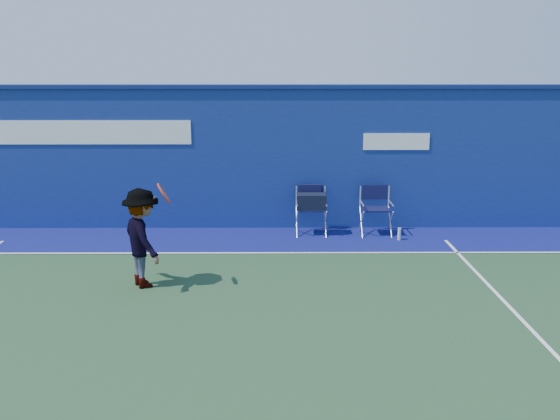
{
  "coord_description": "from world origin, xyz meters",
  "views": [
    {
      "loc": [
        1.06,
        -7.52,
        3.5
      ],
      "look_at": [
        1.12,
        2.6,
        1.0
      ],
      "focal_mm": 38.0,
      "sensor_mm": 36.0,
      "label": 1
    }
  ],
  "objects_px": {
    "water_bottle": "(399,234)",
    "tennis_player": "(142,238)",
    "directors_chair_left": "(311,214)",
    "directors_chair_right": "(376,220)"
  },
  "relations": [
    {
      "from": "directors_chair_left",
      "to": "water_bottle",
      "type": "relative_size",
      "value": 3.95
    },
    {
      "from": "directors_chair_right",
      "to": "tennis_player",
      "type": "bearing_deg",
      "value": -145.1
    },
    {
      "from": "directors_chair_left",
      "to": "tennis_player",
      "type": "distance_m",
      "value": 4.15
    },
    {
      "from": "directors_chair_right",
      "to": "water_bottle",
      "type": "relative_size",
      "value": 3.93
    },
    {
      "from": "directors_chair_right",
      "to": "water_bottle",
      "type": "height_order",
      "value": "directors_chair_right"
    },
    {
      "from": "water_bottle",
      "to": "tennis_player",
      "type": "relative_size",
      "value": 0.15
    },
    {
      "from": "tennis_player",
      "to": "directors_chair_right",
      "type": "bearing_deg",
      "value": 34.9
    },
    {
      "from": "directors_chair_left",
      "to": "tennis_player",
      "type": "xyz_separation_m",
      "value": [
        -2.87,
        -2.97,
        0.37
      ]
    },
    {
      "from": "directors_chair_left",
      "to": "directors_chair_right",
      "type": "height_order",
      "value": "directors_chair_left"
    },
    {
      "from": "directors_chair_right",
      "to": "water_bottle",
      "type": "bearing_deg",
      "value": -45.69
    }
  ]
}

